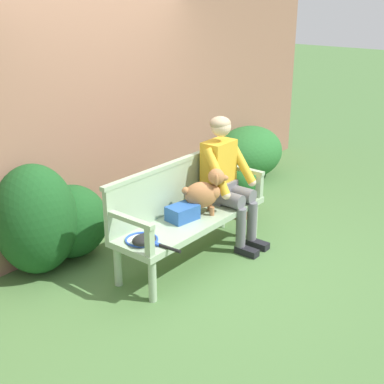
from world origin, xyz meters
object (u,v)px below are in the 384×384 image
at_px(tennis_racket, 144,240).
at_px(sports_bag, 182,213).
at_px(garden_bench, 192,222).
at_px(dog_on_bench, 205,192).
at_px(baseball_glove, 144,240).
at_px(person_seated, 226,176).
at_px(potted_plant, 242,188).

distance_m(tennis_racket, sports_bag, 0.56).
height_order(tennis_racket, sports_bag, sports_bag).
distance_m(garden_bench, tennis_racket, 0.68).
xyz_separation_m(garden_bench, dog_on_bench, (0.14, -0.05, 0.28)).
bearing_deg(sports_bag, baseball_glove, -172.73).
height_order(garden_bench, person_seated, person_seated).
xyz_separation_m(person_seated, dog_on_bench, (-0.38, -0.03, -0.05)).
relative_size(baseball_glove, potted_plant, 0.37).
distance_m(dog_on_bench, tennis_racket, 0.84).
relative_size(garden_bench, sports_bag, 6.23).
height_order(garden_bench, sports_bag, sports_bag).
xyz_separation_m(person_seated, potted_plant, (0.66, 0.22, -0.38)).
height_order(baseball_glove, potted_plant, potted_plant).
xyz_separation_m(sports_bag, potted_plant, (1.29, 0.18, -0.18)).
xyz_separation_m(dog_on_bench, potted_plant, (1.03, 0.25, -0.33)).
bearing_deg(garden_bench, tennis_racket, -179.03).
distance_m(garden_bench, sports_bag, 0.17).
xyz_separation_m(baseball_glove, potted_plant, (1.89, 0.26, -0.16)).
xyz_separation_m(person_seated, tennis_racket, (-1.19, 0.01, -0.26)).
relative_size(garden_bench, dog_on_bench, 3.90).
bearing_deg(potted_plant, person_seated, -161.24).
height_order(sports_bag, potted_plant, same).
relative_size(baseball_glove, sports_bag, 0.79).
relative_size(tennis_racket, sports_bag, 2.03).
xyz_separation_m(tennis_racket, sports_bag, (0.56, 0.04, 0.06)).
height_order(person_seated, tennis_racket, person_seated).
xyz_separation_m(tennis_racket, baseball_glove, (-0.04, -0.04, 0.04)).
bearing_deg(garden_bench, potted_plant, 9.92).
height_order(tennis_racket, potted_plant, potted_plant).
height_order(dog_on_bench, baseball_glove, dog_on_bench).
distance_m(garden_bench, dog_on_bench, 0.32).
distance_m(person_seated, sports_bag, 0.66).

